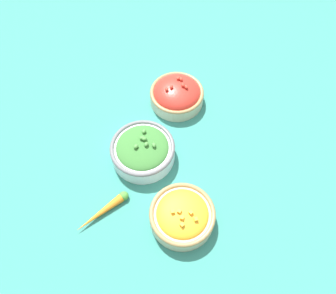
% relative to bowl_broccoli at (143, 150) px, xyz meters
% --- Properties ---
extents(ground_plane, '(3.00, 3.00, 0.00)m').
position_rel_bowl_broccoli_xyz_m(ground_plane, '(0.02, -0.07, -0.03)').
color(ground_plane, '#337F75').
extents(bowl_broccoli, '(0.18, 0.18, 0.08)m').
position_rel_bowl_broccoli_xyz_m(bowl_broccoli, '(0.00, 0.00, 0.00)').
color(bowl_broccoli, silver).
rests_on(bowl_broccoli, ground_plane).
extents(bowl_cherry_tomatoes, '(0.17, 0.17, 0.08)m').
position_rel_bowl_broccoli_xyz_m(bowl_cherry_tomatoes, '(0.21, -0.07, -0.00)').
color(bowl_cherry_tomatoes, beige).
rests_on(bowl_cherry_tomatoes, ground_plane).
extents(bowl_squash, '(0.17, 0.17, 0.07)m').
position_rel_bowl_broccoli_xyz_m(bowl_squash, '(-0.17, -0.13, -0.00)').
color(bowl_squash, beige).
rests_on(bowl_squash, ground_plane).
extents(loose_carrot, '(0.13, 0.12, 0.03)m').
position_rel_bowl_broccoli_xyz_m(loose_carrot, '(-0.18, 0.07, -0.02)').
color(loose_carrot, orange).
rests_on(loose_carrot, ground_plane).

